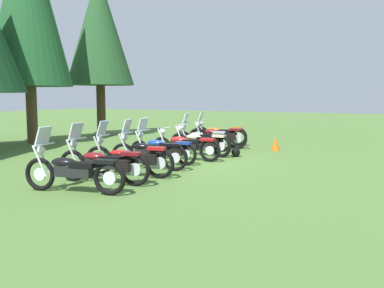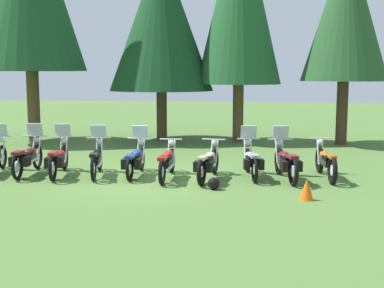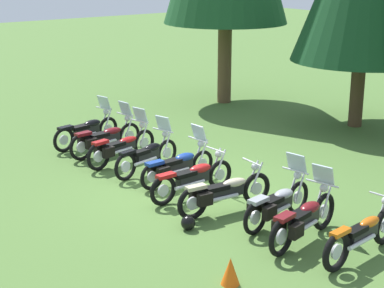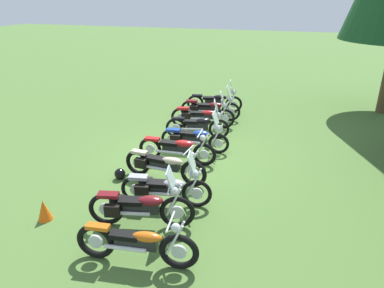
% 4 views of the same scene
% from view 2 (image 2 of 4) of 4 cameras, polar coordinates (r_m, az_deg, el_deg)
% --- Properties ---
extents(ground_plane, '(80.00, 80.00, 0.00)m').
position_cam_2_polar(ground_plane, '(14.06, -4.43, -3.69)').
color(ground_plane, '#4C7033').
extents(motorcycle_1, '(0.79, 2.36, 1.38)m').
position_cam_2_polar(motorcycle_1, '(15.05, -17.83, -1.41)').
color(motorcycle_1, black).
rests_on(motorcycle_1, ground_plane).
extents(motorcycle_2, '(0.84, 2.33, 1.38)m').
position_cam_2_polar(motorcycle_2, '(14.61, -14.61, -1.60)').
color(motorcycle_2, black).
rests_on(motorcycle_2, ground_plane).
extents(motorcycle_3, '(0.77, 2.15, 1.36)m').
position_cam_2_polar(motorcycle_3, '(14.39, -10.54, -1.62)').
color(motorcycle_3, black).
rests_on(motorcycle_3, ground_plane).
extents(motorcycle_4, '(0.72, 2.20, 1.34)m').
position_cam_2_polar(motorcycle_4, '(14.21, -6.29, -1.70)').
color(motorcycle_4, black).
rests_on(motorcycle_4, ground_plane).
extents(motorcycle_5, '(0.63, 2.35, 1.00)m').
position_cam_2_polar(motorcycle_5, '(13.79, -2.75, -1.97)').
color(motorcycle_5, black).
rests_on(motorcycle_5, ground_plane).
extents(motorcycle_6, '(0.69, 2.37, 1.01)m').
position_cam_2_polar(motorcycle_6, '(13.60, 1.82, -2.13)').
color(motorcycle_6, black).
rests_on(motorcycle_6, ground_plane).
extents(motorcycle_7, '(0.80, 2.15, 1.37)m').
position_cam_2_polar(motorcycle_7, '(13.97, 6.61, -1.84)').
color(motorcycle_7, black).
rests_on(motorcycle_7, ground_plane).
extents(motorcycle_8, '(0.90, 2.26, 1.39)m').
position_cam_2_polar(motorcycle_8, '(13.76, 10.42, -1.97)').
color(motorcycle_8, black).
rests_on(motorcycle_8, ground_plane).
extents(motorcycle_9, '(0.60, 2.33, 1.02)m').
position_cam_2_polar(motorcycle_9, '(14.26, 14.64, -1.94)').
color(motorcycle_9, black).
rests_on(motorcycle_9, ground_plane).
extents(pine_tree_1, '(4.34, 4.34, 8.03)m').
position_cam_2_polar(pine_tree_1, '(21.81, -3.47, 13.70)').
color(pine_tree_1, '#4C3823').
rests_on(pine_tree_1, ground_plane).
extents(pine_tree_3, '(3.36, 3.36, 8.08)m').
position_cam_2_polar(pine_tree_3, '(21.38, 16.75, 14.10)').
color(pine_tree_3, '#42301E').
rests_on(pine_tree_3, ground_plane).
extents(traffic_cone, '(0.32, 0.32, 0.48)m').
position_cam_2_polar(traffic_cone, '(11.74, 12.64, -4.95)').
color(traffic_cone, '#EA590F').
rests_on(traffic_cone, ground_plane).
extents(dropped_helmet, '(0.30, 0.30, 0.30)m').
position_cam_2_polar(dropped_helmet, '(12.50, 2.44, -4.42)').
color(dropped_helmet, black).
rests_on(dropped_helmet, ground_plane).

